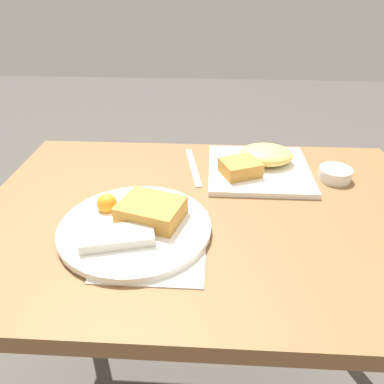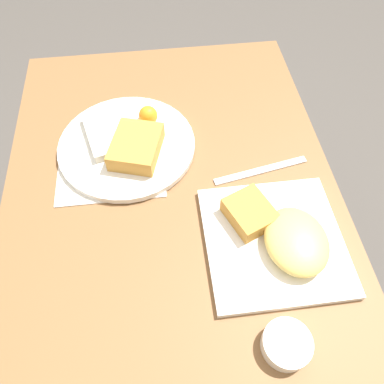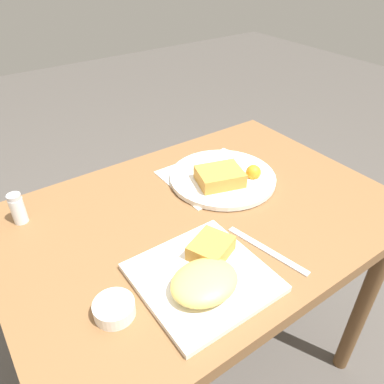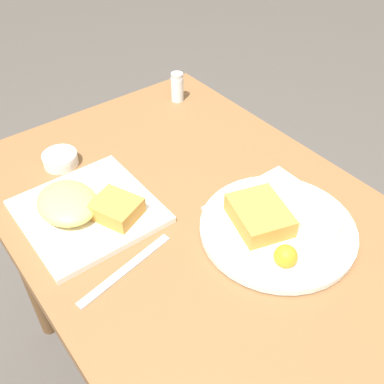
{
  "view_description": "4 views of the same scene",
  "coord_description": "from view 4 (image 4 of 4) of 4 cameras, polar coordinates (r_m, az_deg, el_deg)",
  "views": [
    {
      "loc": [
        -0.01,
        0.69,
        1.2
      ],
      "look_at": [
        0.03,
        0.02,
        0.8
      ],
      "focal_mm": 35.0,
      "sensor_mm": 36.0,
      "label": 1
    },
    {
      "loc": [
        -0.44,
        0.01,
        1.39
      ],
      "look_at": [
        -0.03,
        -0.04,
        0.79
      ],
      "focal_mm": 35.0,
      "sensor_mm": 36.0,
      "label": 2
    },
    {
      "loc": [
        -0.46,
        -0.61,
        1.35
      ],
      "look_at": [
        -0.01,
        0.03,
        0.79
      ],
      "focal_mm": 35.0,
      "sensor_mm": 36.0,
      "label": 3
    },
    {
      "loc": [
        0.52,
        -0.42,
        1.39
      ],
      "look_at": [
        -0.03,
        0.01,
        0.77
      ],
      "focal_mm": 42.0,
      "sensor_mm": 36.0,
      "label": 4
    }
  ],
  "objects": [
    {
      "name": "ground_plane",
      "position": [
        1.55,
        0.47,
        -22.46
      ],
      "size": [
        8.0,
        8.0,
        0.0
      ],
      "primitive_type": "plane",
      "color": "#4C4742"
    },
    {
      "name": "dining_table",
      "position": [
        1.01,
        0.67,
        -6.45
      ],
      "size": [
        1.01,
        0.71,
        0.74
      ],
      "color": "brown",
      "rests_on": "ground_plane"
    },
    {
      "name": "menu_card",
      "position": [
        0.95,
        10.42,
        -2.45
      ],
      "size": [
        0.2,
        0.23,
        0.0
      ],
      "rotation": [
        0.0,
        0.0,
        -0.01
      ],
      "color": "silver",
      "rests_on": "dining_table"
    },
    {
      "name": "plate_square_near",
      "position": [
        0.94,
        -13.55,
        -1.95
      ],
      "size": [
        0.26,
        0.26,
        0.06
      ],
      "color": "white",
      "rests_on": "dining_table"
    },
    {
      "name": "plate_oval_far",
      "position": [
        0.9,
        10.62,
        -4.21
      ],
      "size": [
        0.31,
        0.31,
        0.05
      ],
      "color": "white",
      "rests_on": "menu_card"
    },
    {
      "name": "sauce_ramekin",
      "position": [
        1.09,
        -16.39,
        4.07
      ],
      "size": [
        0.08,
        0.08,
        0.03
      ],
      "color": "white",
      "rests_on": "dining_table"
    },
    {
      "name": "salt_shaker",
      "position": [
        1.29,
        -1.89,
        12.98
      ],
      "size": [
        0.04,
        0.04,
        0.08
      ],
      "color": "white",
      "rests_on": "dining_table"
    },
    {
      "name": "butter_knife",
      "position": [
        0.84,
        -8.4,
        -9.68
      ],
      "size": [
        0.06,
        0.21,
        0.0
      ],
      "rotation": [
        0.0,
        0.0,
        1.76
      ],
      "color": "silver",
      "rests_on": "dining_table"
    }
  ]
}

